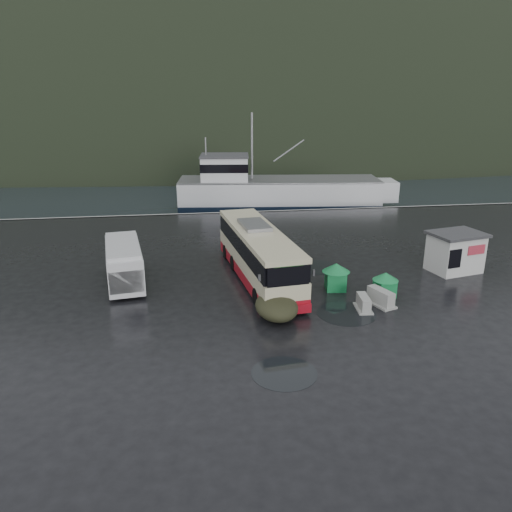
{
  "coord_description": "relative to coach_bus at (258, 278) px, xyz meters",
  "views": [
    {
      "loc": [
        -4.44,
        -25.57,
        10.91
      ],
      "look_at": [
        -0.6,
        1.8,
        1.7
      ],
      "focal_mm": 35.0,
      "sensor_mm": 36.0,
      "label": 1
    }
  ],
  "objects": [
    {
      "name": "fishing_trawler",
      "position": [
        5.78,
        24.34,
        0.0
      ],
      "size": [
        25.66,
        8.17,
        10.08
      ],
      "primitive_type": null,
      "rotation": [
        0.0,
        0.0,
        -0.11
      ],
      "color": "silver",
      "rests_on": "ground"
    },
    {
      "name": "coach_bus",
      "position": [
        0.0,
        0.0,
        0.0
      ],
      "size": [
        4.3,
        11.85,
        3.27
      ],
      "primitive_type": null,
      "rotation": [
        0.0,
        0.0,
        0.12
      ],
      "color": "beige",
      "rests_on": "ground"
    },
    {
      "name": "white_van",
      "position": [
        -7.93,
        0.4,
        0.0
      ],
      "size": [
        2.9,
        6.15,
        2.47
      ],
      "primitive_type": null,
      "rotation": [
        0.0,
        0.0,
        0.15
      ],
      "color": "silver",
      "rests_on": "ground"
    },
    {
      "name": "headland",
      "position": [
        10.36,
        247.47,
        0.0
      ],
      "size": [
        780.0,
        540.0,
        570.0
      ],
      "primitive_type": "ellipsoid",
      "color": "black",
      "rests_on": "ground"
    },
    {
      "name": "dome_tent",
      "position": [
        0.13,
        -5.5,
        0.0
      ],
      "size": [
        2.26,
        3.07,
        1.17
      ],
      "primitive_type": null,
      "rotation": [
        0.0,
        0.0,
        0.04
      ],
      "color": "#2B2C1A",
      "rests_on": "ground"
    },
    {
      "name": "quay_edge",
      "position": [
        0.36,
        17.47,
        0.0
      ],
      "size": [
        160.0,
        0.6,
        1.5
      ],
      "primitive_type": "cube",
      "color": "#999993",
      "rests_on": "ground"
    },
    {
      "name": "waste_bin_right",
      "position": [
        6.54,
        -3.73,
        0.0
      ],
      "size": [
        1.14,
        1.14,
        1.42
      ],
      "primitive_type": null,
      "rotation": [
        0.0,
        0.0,
        0.12
      ],
      "color": "#178341",
      "rests_on": "ground"
    },
    {
      "name": "ticket_kiosk",
      "position": [
        12.45,
        -0.36,
        0.0
      ],
      "size": [
        3.68,
        3.08,
        2.52
      ],
      "primitive_type": null,
      "rotation": [
        0.0,
        0.0,
        0.22
      ],
      "color": "silver",
      "rests_on": "ground"
    },
    {
      "name": "harbor_water",
      "position": [
        0.36,
        107.47,
        0.0
      ],
      "size": [
        300.0,
        180.0,
        0.02
      ],
      "primitive_type": "cube",
      "color": "black",
      "rests_on": "ground"
    },
    {
      "name": "jersey_barrier_b",
      "position": [
        5.9,
        -4.77,
        0.0
      ],
      "size": [
        1.42,
        1.93,
        0.87
      ],
      "primitive_type": null,
      "rotation": [
        0.0,
        0.0,
        0.36
      ],
      "color": "#999993",
      "rests_on": "ground"
    },
    {
      "name": "puddles",
      "position": [
        2.65,
        -4.68,
        0.01
      ],
      "size": [
        7.42,
        15.09,
        0.01
      ],
      "color": "black",
      "rests_on": "ground"
    },
    {
      "name": "jersey_barrier_a",
      "position": [
        4.79,
        -5.24,
        0.0
      ],
      "size": [
        0.89,
        1.56,
        0.75
      ],
      "primitive_type": null,
      "rotation": [
        0.0,
        0.0,
        -0.1
      ],
      "color": "#999993",
      "rests_on": "ground"
    },
    {
      "name": "ground",
      "position": [
        0.36,
        -2.53,
        0.0
      ],
      "size": [
        160.0,
        160.0,
        0.0
      ],
      "primitive_type": "plane",
      "color": "black",
      "rests_on": "ground"
    },
    {
      "name": "waste_bin_left",
      "position": [
        4.14,
        -2.33,
        0.0
      ],
      "size": [
        1.25,
        1.25,
        1.58
      ],
      "primitive_type": null,
      "rotation": [
        0.0,
        0.0,
        -0.11
      ],
      "color": "#178341",
      "rests_on": "ground"
    }
  ]
}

